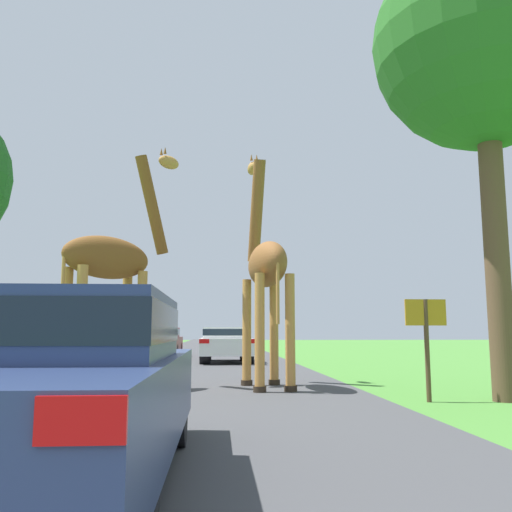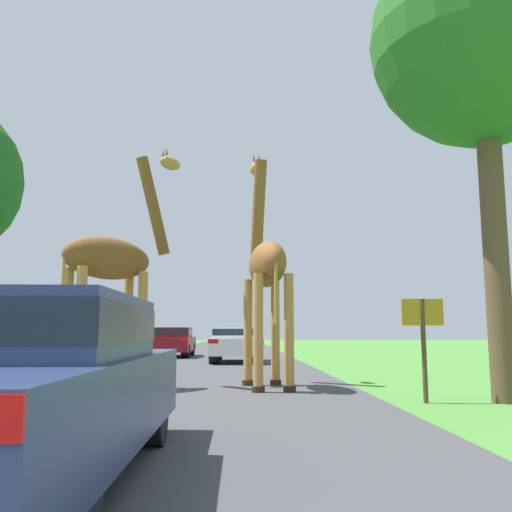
% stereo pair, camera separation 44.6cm
% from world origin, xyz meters
% --- Properties ---
extents(road, '(6.69, 120.00, 0.00)m').
position_xyz_m(road, '(0.00, 30.00, 0.00)').
color(road, '#424244').
rests_on(road, ground).
extents(giraffe_near_road, '(1.04, 2.87, 5.45)m').
position_xyz_m(giraffe_near_road, '(1.47, 12.43, 2.45)').
color(giraffe_near_road, '#B77F3D').
rests_on(giraffe_near_road, ground).
extents(giraffe_companion, '(2.26, 2.29, 5.28)m').
position_xyz_m(giraffe_companion, '(-1.67, 12.01, 2.41)').
color(giraffe_companion, '#B77F3D').
rests_on(giraffe_companion, ground).
extents(car_lead_maroon, '(1.74, 4.68, 1.43)m').
position_xyz_m(car_lead_maroon, '(-0.72, 5.31, 0.76)').
color(car_lead_maroon, navy).
rests_on(car_lead_maroon, ground).
extents(car_queue_right, '(1.80, 4.36, 1.35)m').
position_xyz_m(car_queue_right, '(-2.20, 26.69, 0.73)').
color(car_queue_right, maroon).
rests_on(car_queue_right, ground).
extents(car_queue_left, '(1.94, 4.00, 1.32)m').
position_xyz_m(car_queue_left, '(0.79, 22.07, 0.72)').
color(car_queue_left, silver).
rests_on(car_queue_left, ground).
extents(tree_left_edge, '(3.98, 3.98, 8.40)m').
position_xyz_m(tree_left_edge, '(5.25, 9.92, 6.36)').
color(tree_left_edge, brown).
rests_on(tree_left_edge, ground).
extents(sign_post, '(0.70, 0.08, 1.69)m').
position_xyz_m(sign_post, '(3.96, 9.94, 1.18)').
color(sign_post, '#4C3823').
rests_on(sign_post, ground).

